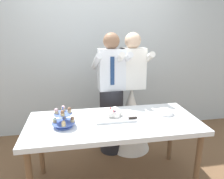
% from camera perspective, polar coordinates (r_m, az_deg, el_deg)
% --- Properties ---
extents(rear_wall, '(5.20, 0.10, 2.90)m').
position_cam_1_polar(rear_wall, '(3.47, -3.93, 11.90)').
color(rear_wall, silver).
rests_on(rear_wall, ground_plane).
extents(dessert_table, '(1.80, 0.80, 0.78)m').
position_cam_1_polar(dessert_table, '(2.29, 0.45, -10.09)').
color(dessert_table, silver).
rests_on(dessert_table, ground_plane).
extents(cupcake_stand, '(0.23, 0.23, 0.21)m').
position_cam_1_polar(cupcake_stand, '(2.15, -12.90, -7.67)').
color(cupcake_stand, '#4C66B2').
rests_on(cupcake_stand, dessert_table).
extents(main_cake_tray, '(0.44, 0.31, 0.13)m').
position_cam_1_polar(main_cake_tray, '(2.32, 0.59, -6.66)').
color(main_cake_tray, silver).
rests_on(main_cake_tray, dessert_table).
extents(plate_stack, '(0.19, 0.18, 0.04)m').
position_cam_1_polar(plate_stack, '(2.49, 14.10, -5.93)').
color(plate_stack, white).
rests_on(plate_stack, dessert_table).
extents(person_groom, '(0.48, 0.51, 1.66)m').
position_cam_1_polar(person_groom, '(2.90, -0.16, -3.22)').
color(person_groom, '#232328').
rests_on(person_groom, ground_plane).
extents(person_bride, '(0.56, 0.56, 1.66)m').
position_cam_1_polar(person_bride, '(3.03, 5.11, -5.72)').
color(person_bride, white).
rests_on(person_bride, ground_plane).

